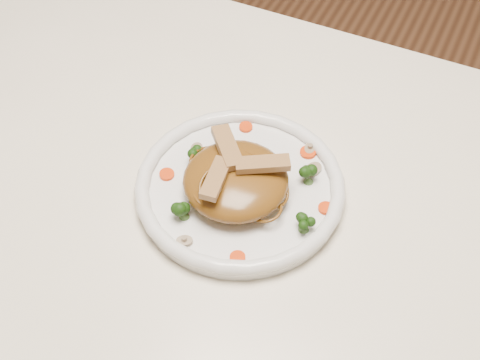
% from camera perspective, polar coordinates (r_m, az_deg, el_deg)
% --- Properties ---
extents(table, '(1.20, 0.80, 0.75)m').
position_cam_1_polar(table, '(0.96, 0.40, -5.03)').
color(table, white).
rests_on(table, ground).
extents(plate, '(0.30, 0.30, 0.02)m').
position_cam_1_polar(plate, '(0.87, -0.00, -0.93)').
color(plate, white).
rests_on(plate, table).
extents(noodle_mound, '(0.16, 0.16, 0.05)m').
position_cam_1_polar(noodle_mound, '(0.84, -0.38, -0.01)').
color(noodle_mound, brown).
rests_on(noodle_mound, plate).
extents(chicken_a, '(0.07, 0.05, 0.01)m').
position_cam_1_polar(chicken_a, '(0.82, 2.02, 1.43)').
color(chicken_a, tan).
rests_on(chicken_a, noodle_mound).
extents(chicken_b, '(0.07, 0.07, 0.01)m').
position_cam_1_polar(chicken_b, '(0.84, -1.12, 2.91)').
color(chicken_b, tan).
rests_on(chicken_b, noodle_mound).
extents(chicken_c, '(0.03, 0.07, 0.01)m').
position_cam_1_polar(chicken_c, '(0.81, -2.14, 0.14)').
color(chicken_c, tan).
rests_on(chicken_c, noodle_mound).
extents(broccoli_0, '(0.03, 0.03, 0.03)m').
position_cam_1_polar(broccoli_0, '(0.87, 6.13, 0.50)').
color(broccoli_0, '#193A0C').
rests_on(broccoli_0, plate).
extents(broccoli_1, '(0.03, 0.03, 0.03)m').
position_cam_1_polar(broccoli_1, '(0.89, -3.67, 2.31)').
color(broccoli_1, '#193A0C').
rests_on(broccoli_1, plate).
extents(broccoli_2, '(0.04, 0.04, 0.03)m').
position_cam_1_polar(broccoli_2, '(0.83, -5.01, -2.57)').
color(broccoli_2, '#193A0C').
rests_on(broccoli_2, plate).
extents(broccoli_3, '(0.03, 0.03, 0.03)m').
position_cam_1_polar(broccoli_3, '(0.82, 5.71, -3.73)').
color(broccoli_3, '#193A0C').
rests_on(broccoli_3, plate).
extents(carrot_0, '(0.03, 0.03, 0.00)m').
position_cam_1_polar(carrot_0, '(0.91, 6.03, 2.45)').
color(carrot_0, '#EB3F08').
rests_on(carrot_0, plate).
extents(carrot_1, '(0.03, 0.03, 0.00)m').
position_cam_1_polar(carrot_1, '(0.88, -6.48, 0.49)').
color(carrot_1, '#EB3F08').
rests_on(carrot_1, plate).
extents(carrot_2, '(0.02, 0.02, 0.00)m').
position_cam_1_polar(carrot_2, '(0.85, 7.58, -2.48)').
color(carrot_2, '#EB3F08').
rests_on(carrot_2, plate).
extents(carrot_3, '(0.02, 0.02, 0.00)m').
position_cam_1_polar(carrot_3, '(0.94, 0.52, 4.69)').
color(carrot_3, '#EB3F08').
rests_on(carrot_3, plate).
extents(carrot_4, '(0.02, 0.02, 0.00)m').
position_cam_1_polar(carrot_4, '(0.80, -0.22, -6.87)').
color(carrot_4, '#EB3F08').
rests_on(carrot_4, plate).
extents(mushroom_0, '(0.03, 0.03, 0.01)m').
position_cam_1_polar(mushroom_0, '(0.81, -4.92, -5.40)').
color(mushroom_0, tan).
rests_on(mushroom_0, plate).
extents(mushroom_1, '(0.03, 0.03, 0.01)m').
position_cam_1_polar(mushroom_1, '(0.89, 6.47, 0.93)').
color(mushroom_1, tan).
rests_on(mushroom_1, plate).
extents(mushroom_2, '(0.03, 0.03, 0.01)m').
position_cam_1_polar(mushroom_2, '(0.91, -3.82, 2.72)').
color(mushroom_2, tan).
rests_on(mushroom_2, plate).
extents(mushroom_3, '(0.03, 0.03, 0.01)m').
position_cam_1_polar(mushroom_3, '(0.92, 6.20, 2.76)').
color(mushroom_3, tan).
rests_on(mushroom_3, plate).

